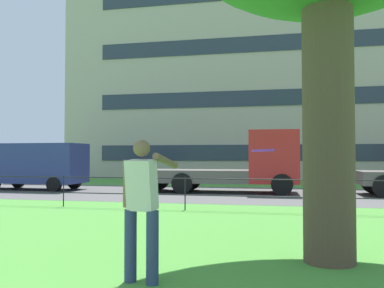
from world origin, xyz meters
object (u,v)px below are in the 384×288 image
(flatbed_truck_center, at_px, (240,165))
(apartment_building_background, at_px, (318,85))
(person_thrower, at_px, (142,205))
(frisbee, at_px, (263,150))
(panel_van_far_left, at_px, (34,164))

(flatbed_truck_center, relative_size, apartment_building_background, 0.19)
(flatbed_truck_center, height_order, apartment_building_background, apartment_building_background)
(person_thrower, height_order, frisbee, person_thrower)
(person_thrower, relative_size, frisbee, 6.65)
(flatbed_truck_center, bearing_deg, apartment_building_background, 74.12)
(frisbee, distance_m, panel_van_far_left, 17.44)
(panel_van_far_left, bearing_deg, flatbed_truck_center, 2.50)
(frisbee, bearing_deg, panel_van_far_left, 131.34)
(panel_van_far_left, bearing_deg, apartment_building_background, 50.30)
(person_thrower, bearing_deg, apartment_building_background, 80.70)
(person_thrower, relative_size, apartment_building_background, 0.05)
(person_thrower, distance_m, apartment_building_background, 32.20)
(frisbee, xyz_separation_m, flatbed_truck_center, (-1.49, 13.52, -0.48))
(person_thrower, xyz_separation_m, panel_van_far_left, (-9.96, 12.96, 0.27))
(apartment_building_background, bearing_deg, frisbee, -96.47)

